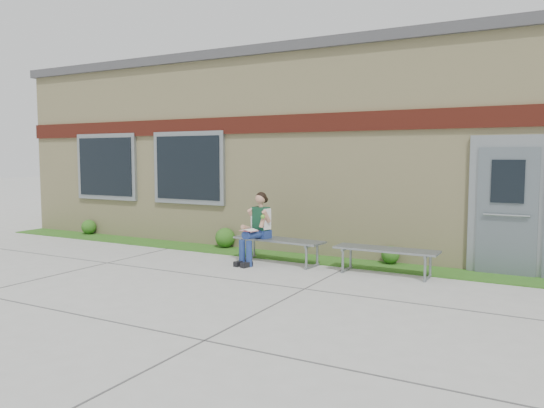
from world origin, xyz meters
The scene contains 9 objects.
ground centered at (0.00, 0.00, 0.00)m, with size 80.00×80.00×0.00m, color #9E9E99.
grass_strip centered at (0.00, 2.60, 0.01)m, with size 16.00×0.80×0.02m, color #254F15.
school_building centered at (0.00, 5.99, 2.10)m, with size 16.20×6.22×4.20m.
bench_left centered at (-0.23, 2.00, 0.35)m, with size 1.78×0.64×0.45m.
bench_right centered at (1.77, 2.00, 0.34)m, with size 1.70×0.47×0.44m.
girl centered at (-0.58, 1.81, 0.69)m, with size 0.47×0.80×1.30m.
shrub_west centered at (-6.05, 2.85, 0.20)m, with size 0.36×0.36×0.36m, color #254F15.
shrub_mid centered at (-1.97, 2.85, 0.23)m, with size 0.42×0.42×0.42m, color #254F15.
shrub_east centered at (1.60, 2.85, 0.18)m, with size 0.32×0.32×0.32m, color #254F15.
Camera 1 is at (4.26, -6.46, 1.95)m, focal length 35.00 mm.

